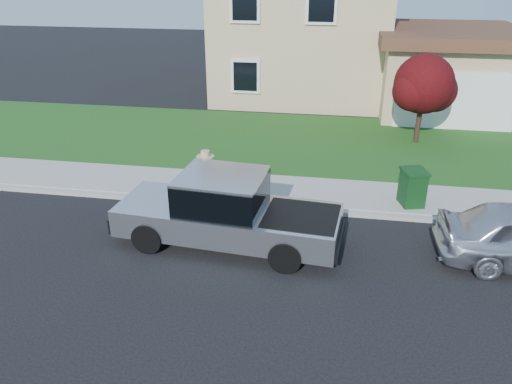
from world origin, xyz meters
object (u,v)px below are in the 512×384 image
woman (207,187)px  ornamental_tree (424,87)px  pickup_truck (227,212)px  trash_bin (413,187)px

woman → ornamental_tree: size_ratio=0.59×
pickup_truck → ornamental_tree: ornamental_tree is taller
woman → trash_bin: bearing=170.2°
woman → ornamental_tree: 9.47m
woman → ornamental_tree: bearing=-156.3°
pickup_truck → woman: (-0.82, 1.23, 0.06)m
woman → trash_bin: 5.63m
pickup_truck → woman: woman is taller
woman → ornamental_tree: (6.30, 6.96, 1.27)m
pickup_truck → woman: bearing=128.7°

